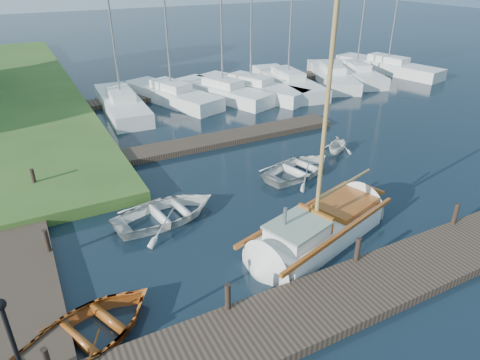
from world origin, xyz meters
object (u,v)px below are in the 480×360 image
tender_c (299,166)px  tender_d (338,143)px  marina_boat_1 (171,94)px  sailboat (321,229)px  marina_boat_2 (223,90)px  tender_a (166,210)px  mooring_post_1 (228,296)px  lamp_post (9,332)px  marina_boat_4 (288,81)px  mooring_post_2 (358,249)px  marina_boat_6 (356,73)px  mooring_post_3 (456,214)px  marina_boat_7 (387,65)px  dinghy (87,329)px  marina_boat_3 (250,87)px  marina_boat_0 (121,103)px  marina_boat_5 (332,75)px  mooring_post_4 (47,240)px  mooring_post_5 (33,178)px

tender_c → tender_d: bearing=-82.7°
marina_boat_1 → sailboat: bearing=158.0°
marina_boat_1 → marina_boat_2: bearing=-123.3°
tender_a → mooring_post_1: bearing=170.7°
lamp_post → marina_boat_4: marina_boat_4 is taller
mooring_post_2 → tender_d: size_ratio=0.44×
marina_boat_6 → mooring_post_3: bearing=165.2°
marina_boat_7 → marina_boat_1: bearing=76.5°
marina_boat_6 → lamp_post: bearing=143.4°
dinghy → marina_boat_3: size_ratio=0.31×
mooring_post_2 → marina_boat_0: (-2.61, 19.21, -0.14)m
marina_boat_5 → mooring_post_1: bearing=159.5°
mooring_post_2 → mooring_post_4: (-8.50, 5.00, 0.00)m
mooring_post_5 → marina_boat_5: 24.31m
dinghy → tender_d: bearing=-87.0°
mooring_post_4 → sailboat: sailboat is taller
mooring_post_3 → marina_boat_3: 18.85m
marina_boat_3 → mooring_post_5: bearing=97.9°
sailboat → marina_boat_3: 18.13m
marina_boat_0 → marina_boat_1: 3.57m
tender_a → marina_boat_5: marina_boat_5 is taller
marina_boat_4 → marina_boat_5: (4.21, -0.01, 0.00)m
marina_boat_7 → tender_c: bearing=113.1°
marina_boat_1 → marina_boat_6: size_ratio=1.11×
tender_c → marina_boat_5: (11.87, 12.58, 0.18)m
tender_c → mooring_post_1: bearing=119.5°
dinghy → marina_boat_0: marina_boat_0 is taller
mooring_post_3 → tender_c: (-2.26, 6.33, -0.31)m
mooring_post_2 → mooring_post_3: bearing=0.0°
mooring_post_1 → marina_boat_6: size_ratio=0.09×
marina_boat_1 → marina_boat_5: 13.22m
sailboat → dinghy: bearing=170.1°
mooring_post_5 → marina_boat_1: bearing=45.8°
mooring_post_3 → mooring_post_4: (-13.00, 5.00, 0.00)m
lamp_post → tender_c: lamp_post is taller
mooring_post_5 → mooring_post_1: bearing=-68.2°
mooring_post_5 → tender_d: size_ratio=0.44×
tender_a → lamp_post: bearing=128.9°
mooring_post_2 → mooring_post_3: (4.50, 0.00, 0.00)m
mooring_post_3 → marina_boat_4: (5.40, 18.92, -0.14)m
mooring_post_2 → marina_boat_1: (0.92, 19.70, -0.14)m
marina_boat_2 → mooring_post_4: bearing=117.1°
marina_boat_0 → marina_boat_5: (16.73, -0.30, 0.00)m
tender_d → marina_boat_0: size_ratio=0.18×
mooring_post_5 → tender_d: (13.92, -2.44, -0.22)m
mooring_post_3 → marina_boat_7: bearing=50.4°
tender_c → mooring_post_5: bearing=57.4°
lamp_post → marina_boat_5: size_ratio=0.23×
mooring_post_1 → marina_boat_0: marina_boat_0 is taller
mooring_post_1 → lamp_post: 5.14m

